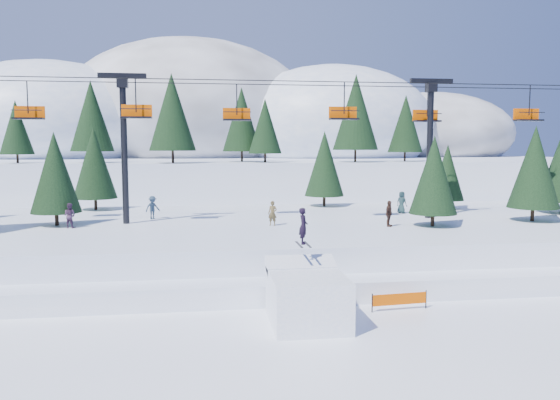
{
  "coord_description": "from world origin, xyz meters",
  "views": [
    {
      "loc": [
        -3.61,
        -20.65,
        7.87
      ],
      "look_at": [
        0.12,
        6.0,
        5.2
      ],
      "focal_mm": 35.0,
      "sensor_mm": 36.0,
      "label": 1
    }
  ],
  "objects": [
    {
      "name": "conifer_stand",
      "position": [
        -0.87,
        19.15,
        6.83
      ],
      "size": [
        62.21,
        16.37,
        9.89
      ],
      "color": "black",
      "rests_on": "mid_shelf"
    },
    {
      "name": "mid_shelf",
      "position": [
        0.0,
        18.0,
        1.25
      ],
      "size": [
        70.0,
        22.0,
        2.5
      ],
      "primitive_type": "cube",
      "color": "white",
      "rests_on": "ground"
    },
    {
      "name": "ground",
      "position": [
        0.0,
        0.0,
        0.0
      ],
      "size": [
        160.0,
        160.0,
        0.0
      ],
      "primitive_type": "plane",
      "color": "white",
      "rests_on": "ground"
    },
    {
      "name": "jump_kicker",
      "position": [
        0.86,
        2.67,
        1.22
      ],
      "size": [
        3.27,
        4.45,
        5.0
      ],
      "color": "white",
      "rests_on": "ground"
    },
    {
      "name": "banner_near",
      "position": [
        5.61,
        3.87,
        0.54
      ],
      "size": [
        2.85,
        0.32,
        0.9
      ],
      "color": "black",
      "rests_on": "ground"
    },
    {
      "name": "mountain_ridge",
      "position": [
        -5.08,
        73.34,
        9.64
      ],
      "size": [
        119.0,
        60.43,
        26.46
      ],
      "color": "white",
      "rests_on": "ground"
    },
    {
      "name": "chairlift",
      "position": [
        2.13,
        18.05,
        9.32
      ],
      "size": [
        46.0,
        3.21,
        10.28
      ],
      "color": "black",
      "rests_on": "mid_shelf"
    },
    {
      "name": "berm",
      "position": [
        0.0,
        8.0,
        0.55
      ],
      "size": [
        70.0,
        6.0,
        1.1
      ],
      "primitive_type": "cube",
      "color": "white",
      "rests_on": "ground"
    },
    {
      "name": "distant_skiers",
      "position": [
        -0.5,
        17.92,
        3.35
      ],
      "size": [
        25.37,
        7.84,
        1.75
      ],
      "color": "#39241C",
      "rests_on": "mid_shelf"
    },
    {
      "name": "banner_far",
      "position": [
        9.43,
        6.36,
        0.54
      ],
      "size": [
        2.8,
        0.63,
        0.9
      ],
      "color": "black",
      "rests_on": "ground"
    }
  ]
}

